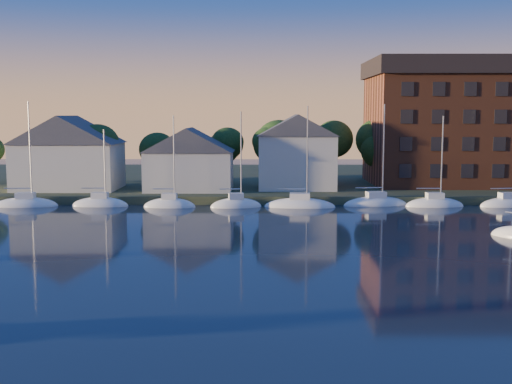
{
  "coord_description": "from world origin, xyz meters",
  "views": [
    {
      "loc": [
        3.3,
        -25.91,
        10.73
      ],
      "look_at": [
        2.92,
        22.0,
        4.95
      ],
      "focal_mm": 45.0,
      "sensor_mm": 36.0,
      "label": 1
    }
  ],
  "objects_px": {
    "clubhouse_centre": "(189,158)",
    "condo_block": "(479,122)",
    "clubhouse_west": "(68,152)",
    "clubhouse_east": "(297,151)"
  },
  "relations": [
    {
      "from": "clubhouse_centre",
      "to": "clubhouse_east",
      "type": "xyz_separation_m",
      "value": [
        14.0,
        2.0,
        0.87
      ]
    },
    {
      "from": "clubhouse_centre",
      "to": "condo_block",
      "type": "height_order",
      "value": "condo_block"
    },
    {
      "from": "condo_block",
      "to": "clubhouse_west",
      "type": "bearing_deg",
      "value": -172.93
    },
    {
      "from": "clubhouse_east",
      "to": "condo_block",
      "type": "distance_m",
      "value": 26.94
    },
    {
      "from": "clubhouse_west",
      "to": "clubhouse_east",
      "type": "distance_m",
      "value": 30.02
    },
    {
      "from": "clubhouse_centre",
      "to": "condo_block",
      "type": "bearing_deg",
      "value": 11.24
    },
    {
      "from": "clubhouse_east",
      "to": "condo_block",
      "type": "height_order",
      "value": "condo_block"
    },
    {
      "from": "clubhouse_west",
      "to": "clubhouse_centre",
      "type": "height_order",
      "value": "clubhouse_west"
    },
    {
      "from": "clubhouse_west",
      "to": "clubhouse_east",
      "type": "relative_size",
      "value": 1.3
    },
    {
      "from": "clubhouse_west",
      "to": "condo_block",
      "type": "height_order",
      "value": "condo_block"
    }
  ]
}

